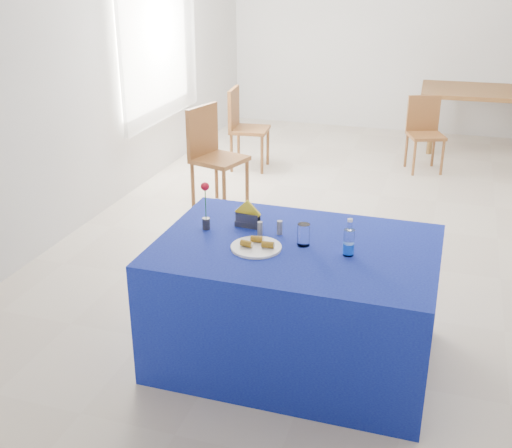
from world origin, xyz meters
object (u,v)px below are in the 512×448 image
at_px(plate, 256,247).
at_px(blue_table, 295,302).
at_px(chair_win_a, 212,150).
at_px(water_bottle, 349,243).
at_px(chair_bg_left, 424,128).
at_px(chair_win_b, 243,123).
at_px(oak_table, 486,96).

relative_size(plate, blue_table, 0.18).
distance_m(plate, chair_win_a, 2.66).
relative_size(water_bottle, chair_bg_left, 0.26).
bearing_deg(chair_win_b, water_bottle, -158.72).
distance_m(plate, chair_win_b, 3.82).
xyz_separation_m(water_bottle, chair_win_b, (-1.80, 3.51, -0.30)).
distance_m(blue_table, water_bottle, 0.55).
height_order(water_bottle, chair_win_a, chair_win_a).
xyz_separation_m(oak_table, chair_bg_left, (-0.64, -1.01, -0.20)).
distance_m(plate, chair_bg_left, 4.23).
distance_m(chair_win_a, chair_win_b, 1.23).
bearing_deg(chair_win_a, water_bottle, -127.12).
relative_size(plate, oak_table, 0.18).
bearing_deg(oak_table, blue_table, -102.28).
distance_m(blue_table, chair_win_a, 2.65).
distance_m(water_bottle, oak_table, 5.17).
relative_size(blue_table, oak_table, 1.02).
bearing_deg(water_bottle, chair_win_a, 126.57).
xyz_separation_m(water_bottle, chair_win_a, (-1.70, 2.29, -0.27)).
xyz_separation_m(chair_bg_left, chair_win_b, (-1.96, -0.58, 0.05)).
bearing_deg(chair_win_b, blue_table, -162.49).
xyz_separation_m(blue_table, water_bottle, (0.30, -0.05, 0.45)).
bearing_deg(chair_bg_left, chair_win_a, -156.95).
distance_m(water_bottle, chair_win_b, 3.96).
xyz_separation_m(plate, oak_table, (1.31, 5.18, -0.09)).
bearing_deg(plate, water_bottle, 8.38).
distance_m(plate, oak_table, 5.35).
height_order(chair_bg_left, chair_win_b, chair_win_b).
height_order(blue_table, chair_win_b, chair_win_b).
bearing_deg(plate, oak_table, 75.85).
bearing_deg(blue_table, chair_win_b, 113.41).
bearing_deg(plate, chair_win_a, 116.71).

